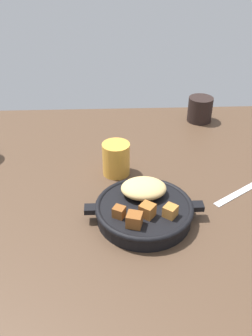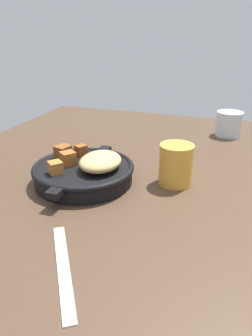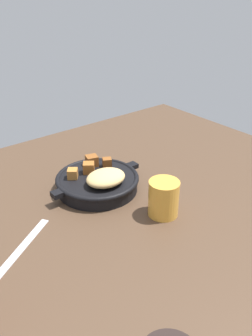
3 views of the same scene
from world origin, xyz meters
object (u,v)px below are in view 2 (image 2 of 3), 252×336
(cast_iron_skillet, at_px, (85,170))
(butter_knife, at_px, (63,267))
(juice_glass_amber, at_px, (176,164))
(water_glass_short, at_px, (229,124))

(cast_iron_skillet, relative_size, butter_knife, 1.34)
(cast_iron_skillet, height_order, butter_knife, cast_iron_skillet)
(cast_iron_skillet, bearing_deg, butter_knife, 19.36)
(juice_glass_amber, height_order, water_glass_short, juice_glass_amber)
(water_glass_short, bearing_deg, butter_knife, -14.98)
(butter_knife, relative_size, water_glass_short, 2.48)
(cast_iron_skillet, distance_m, water_glass_short, 0.49)
(butter_knife, relative_size, juice_glass_amber, 2.25)
(cast_iron_skillet, bearing_deg, juice_glass_amber, 107.38)
(butter_knife, distance_m, juice_glass_amber, 0.31)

